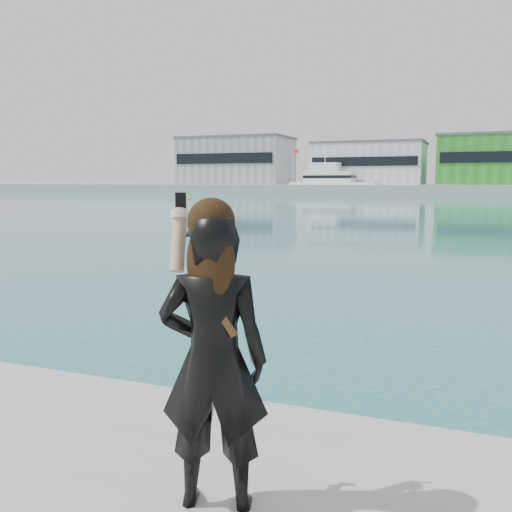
# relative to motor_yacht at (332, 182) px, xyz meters

# --- Properties ---
(far_quay) EXTENTS (320.00, 40.00, 2.00)m
(far_quay) POSITION_rel_motor_yacht_xyz_m (28.24, 12.08, -1.47)
(far_quay) COLOR #9E9E99
(far_quay) RESTS_ON ground
(warehouse_grey_left) EXTENTS (26.52, 16.36, 11.50)m
(warehouse_grey_left) POSITION_rel_motor_yacht_xyz_m (-26.76, 10.06, 5.29)
(warehouse_grey_left) COLOR gray
(warehouse_grey_left) RESTS_ON far_quay
(warehouse_white) EXTENTS (24.48, 15.35, 9.50)m
(warehouse_white) POSITION_rel_motor_yacht_xyz_m (6.24, 10.06, 4.29)
(warehouse_white) COLOR silver
(warehouse_white) RESTS_ON far_quay
(flagpole_left) EXTENTS (1.28, 0.16, 8.00)m
(flagpole_left) POSITION_rel_motor_yacht_xyz_m (-9.67, 3.08, 4.06)
(flagpole_left) COLOR silver
(flagpole_left) RESTS_ON far_quay
(motor_yacht) EXTENTS (19.09, 6.13, 8.80)m
(motor_yacht) POSITION_rel_motor_yacht_xyz_m (0.00, 0.00, 0.00)
(motor_yacht) COLOR white
(motor_yacht) RESTS_ON ground
(buoy_far) EXTENTS (0.50, 0.50, 0.50)m
(buoy_far) POSITION_rel_motor_yacht_xyz_m (-10.43, -45.64, -2.47)
(buoy_far) COLOR yellow
(buoy_far) RESTS_ON ground
(woman) EXTENTS (0.76, 0.61, 1.92)m
(woman) POSITION_rel_motor_yacht_xyz_m (28.75, -118.58, -0.71)
(woman) COLOR black
(woman) RESTS_ON near_quay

